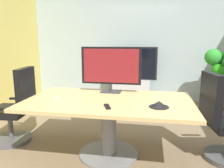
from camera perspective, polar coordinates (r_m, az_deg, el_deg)
ground_plane at (r=2.96m, az=1.11°, el=-18.62°), size 7.11×7.11×0.00m
wall_back_glass_partition at (r=5.60m, az=6.15°, el=10.57°), size 5.21×0.10×2.83m
conference_table at (r=2.83m, az=-0.89°, el=-7.51°), size 2.05×1.18×0.74m
office_chair_left at (r=3.52m, az=-23.31°, el=-6.48°), size 0.62×0.60×1.09m
office_chair_right at (r=3.07m, az=26.36°, el=-9.29°), size 0.63×0.61×1.09m
tv_monitor at (r=3.12m, az=-0.26°, el=4.37°), size 0.84×0.18×0.64m
wall_display_unit at (r=5.36m, az=4.81°, el=0.09°), size 1.20×0.36×1.31m
potted_plant at (r=5.10m, az=25.80°, el=3.35°), size 0.64×0.54×1.29m
conference_phone at (r=2.53m, az=11.87°, el=-5.12°), size 0.22×0.22×0.07m
remote_control at (r=2.47m, az=-1.22°, el=-5.75°), size 0.11×0.18×0.02m
whiteboard_marker at (r=2.88m, az=-13.91°, el=-3.63°), size 0.07×0.13×0.02m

